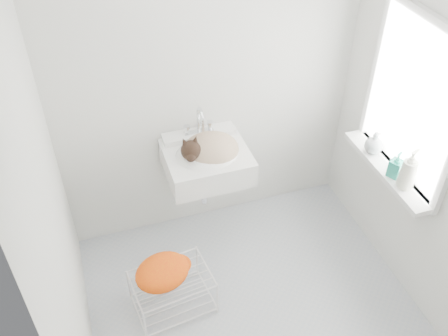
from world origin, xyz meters
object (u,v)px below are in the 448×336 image
object	(u,v)px
bottle_c	(372,152)
cat	(209,148)
bottle_a	(404,187)
wire_rack	(173,292)
bottle_b	(393,175)
sink	(206,152)

from	to	relation	value
bottle_c	cat	bearing A→B (deg)	162.36
cat	bottle_a	xyz separation A→B (m)	(1.08, -0.73, -0.04)
wire_rack	bottle_c	world-z (taller)	bottle_c
wire_rack	bottle_a	distance (m)	1.69
bottle_a	bottle_c	xyz separation A→B (m)	(0.00, 0.38, 0.00)
bottle_c	wire_rack	bearing A→B (deg)	-172.55
wire_rack	bottle_c	size ratio (longest dim) A/B	3.07
wire_rack	bottle_a	world-z (taller)	bottle_a
bottle_a	bottle_b	world-z (taller)	bottle_a
bottle_b	bottle_c	world-z (taller)	bottle_b
cat	bottle_c	size ratio (longest dim) A/B	2.58
cat	wire_rack	distance (m)	1.02
sink	wire_rack	xyz separation A→B (m)	(-0.43, -0.56, -0.70)
sink	bottle_c	world-z (taller)	sink
bottle_a	wire_rack	bearing A→B (deg)	173.08
wire_rack	bottle_b	bearing A→B (deg)	-2.48
bottle_b	bottle_c	bearing A→B (deg)	90.00
bottle_c	bottle_b	bearing A→B (deg)	-90.00
sink	bottle_b	xyz separation A→B (m)	(1.10, -0.63, 0.00)
sink	bottle_a	distance (m)	1.33
sink	bottle_a	xyz separation A→B (m)	(1.10, -0.75, 0.00)
wire_rack	bottle_a	xyz separation A→B (m)	(1.52, -0.19, 0.70)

